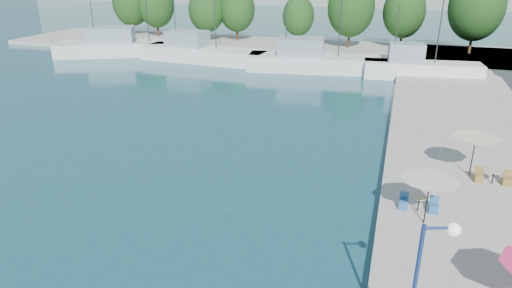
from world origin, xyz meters
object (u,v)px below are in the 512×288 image
(trawler_04, at_px, (419,69))
(street_lamp, at_px, (428,273))
(umbrella_white, at_px, (429,185))
(trawler_03, at_px, (319,62))
(umbrella_cream, at_px, (475,141))
(trawler_02, at_px, (202,53))
(trawler_01, at_px, (131,47))

(trawler_04, xyz_separation_m, street_lamp, (-0.68, -41.70, 3.01))
(trawler_04, xyz_separation_m, umbrella_white, (-0.17, -32.87, 1.51))
(trawler_03, height_order, umbrella_cream, trawler_03)
(trawler_04, distance_m, umbrella_white, 32.91)
(trawler_02, bearing_deg, trawler_04, 2.23)
(trawler_04, bearing_deg, street_lamp, -97.29)
(trawler_01, xyz_separation_m, umbrella_white, (37.91, -35.66, 1.52))
(trawler_01, relative_size, umbrella_cream, 8.06)
(umbrella_cream, bearing_deg, trawler_01, 143.88)
(trawler_04, bearing_deg, trawler_01, 169.46)
(umbrella_white, xyz_separation_m, street_lamp, (-0.51, -8.83, 1.50))
(trawler_01, distance_m, trawler_03, 26.98)
(trawler_01, xyz_separation_m, trawler_04, (38.08, -2.79, 0.00))
(trawler_01, bearing_deg, trawler_02, -32.40)
(trawler_01, height_order, street_lamp, trawler_01)
(umbrella_white, bearing_deg, trawler_01, 136.75)
(trawler_02, xyz_separation_m, umbrella_cream, (29.07, -28.11, 1.65))
(umbrella_cream, bearing_deg, trawler_02, 135.97)
(trawler_02, height_order, trawler_03, same)
(trawler_02, relative_size, trawler_03, 0.95)
(umbrella_cream, xyz_separation_m, street_lamp, (-3.10, -14.94, 1.36))
(umbrella_white, bearing_deg, trawler_02, 127.74)
(umbrella_white, xyz_separation_m, umbrella_cream, (2.58, 6.12, 0.14))
(trawler_02, relative_size, umbrella_white, 6.75)
(trawler_03, bearing_deg, street_lamp, -83.78)
(trawler_01, height_order, trawler_03, same)
(trawler_01, relative_size, trawler_04, 1.66)
(umbrella_white, bearing_deg, trawler_03, 108.37)
(trawler_02, height_order, umbrella_cream, trawler_02)
(trawler_01, height_order, umbrella_cream, trawler_01)
(trawler_03, height_order, street_lamp, trawler_03)
(trawler_04, xyz_separation_m, umbrella_cream, (2.42, -26.76, 1.65))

